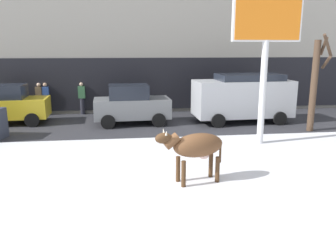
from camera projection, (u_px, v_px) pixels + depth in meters
The scene contains 11 objects.
ground_plane at pixel (158, 190), 8.67m from camera, with size 120.00×120.00×0.00m, color white.
road_strip at pixel (142, 123), 16.38m from camera, with size 60.00×5.60×0.01m, color #333338.
cow_brown at pixel (196, 146), 8.97m from camera, with size 1.94×0.90×1.54m.
billboard at pixel (267, 25), 11.97m from camera, with size 2.52×0.25×5.56m.
car_yellow_hatchback at pixel (8, 105), 15.98m from camera, with size 3.58×2.07×1.86m.
car_grey_hatchback at pixel (131, 105), 15.97m from camera, with size 3.58×2.07×1.86m.
car_silver_van at pixel (243, 97), 16.34m from camera, with size 4.69×2.30×2.32m.
pedestrian_near_billboard at pixel (82, 98), 18.37m from camera, with size 0.36×0.24×1.73m.
pedestrian_by_cars at pixel (46, 99), 18.15m from camera, with size 0.36×0.24×1.73m.
pedestrian_far_left at pixel (40, 99), 18.11m from camera, with size 0.36×0.24×1.73m.
bare_tree_left_lot at pixel (315, 82), 14.36m from camera, with size 0.81×0.98×4.08m.
Camera 1 is at (-0.74, -8.06, 3.52)m, focal length 36.44 mm.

